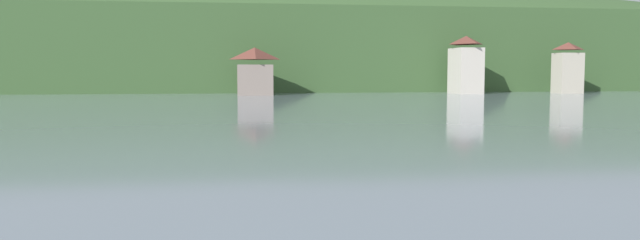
% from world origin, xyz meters
% --- Properties ---
extents(wooded_hillside, '(352.00, 69.54, 33.82)m').
position_xyz_m(wooded_hillside, '(18.59, 143.06, 5.26)').
color(wooded_hillside, '#38562D').
rests_on(wooded_hillside, ground_plane).
extents(shore_building_west, '(4.81, 4.76, 6.28)m').
position_xyz_m(shore_building_west, '(0.00, 96.76, 3.06)').
color(shore_building_west, gray).
rests_on(shore_building_west, ground_plane).
extents(shore_building_westcentral, '(3.54, 5.50, 8.05)m').
position_xyz_m(shore_building_westcentral, '(29.43, 97.11, 3.91)').
color(shore_building_westcentral, beige).
rests_on(shore_building_westcentral, ground_plane).
extents(shore_building_central, '(3.54, 3.16, 7.21)m').
position_xyz_m(shore_building_central, '(44.14, 95.99, 3.50)').
color(shore_building_central, '#BCB29E').
rests_on(shore_building_central, ground_plane).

